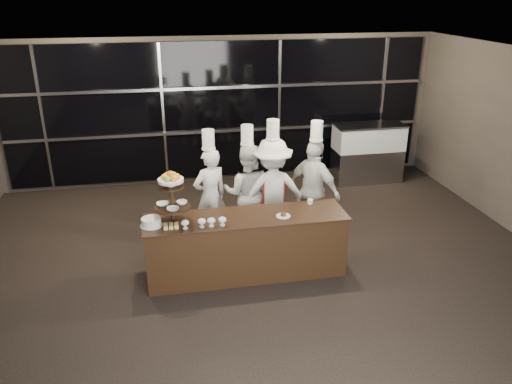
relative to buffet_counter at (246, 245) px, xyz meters
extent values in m
plane|color=black|center=(0.18, -1.05, -0.47)|extent=(10.00, 10.00, 0.00)
plane|color=black|center=(0.18, -1.05, 2.53)|extent=(10.00, 10.00, 0.00)
plane|color=#473F38|center=(0.18, 3.95, 1.03)|extent=(9.00, 0.00, 9.00)
cube|color=black|center=(0.18, 3.89, 1.03)|extent=(8.60, 0.04, 2.80)
cube|color=#A5A5AA|center=(0.18, 3.84, 0.63)|extent=(8.60, 0.06, 0.06)
cube|color=#A5A5AA|center=(0.18, 3.84, 1.53)|extent=(8.60, 0.06, 0.06)
cube|color=#A5A5AA|center=(-3.32, 3.86, 1.03)|extent=(0.05, 0.05, 2.80)
cube|color=#A5A5AA|center=(-1.02, 3.86, 1.03)|extent=(0.05, 0.05, 2.80)
cube|color=#A5A5AA|center=(1.38, 3.86, 1.03)|extent=(0.05, 0.05, 2.80)
cube|color=#A5A5AA|center=(3.68, 3.86, 1.03)|extent=(0.05, 0.05, 2.80)
cube|color=black|center=(0.00, 0.00, -0.02)|extent=(2.80, 0.70, 0.90)
cube|color=black|center=(0.00, 0.00, 0.44)|extent=(2.84, 0.74, 0.03)
cylinder|color=black|center=(-1.00, 0.00, 0.47)|extent=(0.24, 0.24, 0.03)
cylinder|color=black|center=(-1.00, 0.00, 0.80)|extent=(0.06, 0.06, 0.70)
cylinder|color=black|center=(-1.00, 0.00, 0.67)|extent=(0.48, 0.48, 0.02)
cylinder|color=black|center=(-1.00, 0.00, 0.97)|extent=(0.34, 0.34, 0.02)
cylinder|color=white|center=(-1.00, 0.00, 1.02)|extent=(0.10, 0.10, 0.06)
cylinder|color=white|center=(-1.00, 0.00, 1.07)|extent=(0.34, 0.34, 0.04)
sphere|color=orange|center=(-0.92, 0.00, 1.11)|extent=(0.09, 0.09, 0.09)
sphere|color=#5EB92F|center=(-0.96, 0.07, 1.11)|extent=(0.09, 0.09, 0.09)
sphere|color=orange|center=(-1.04, 0.07, 1.11)|extent=(0.09, 0.09, 0.09)
sphere|color=gold|center=(-1.08, 0.00, 1.11)|extent=(0.09, 0.09, 0.09)
sphere|color=#75B22D|center=(-1.04, -0.07, 1.11)|extent=(0.09, 0.09, 0.09)
sphere|color=orange|center=(-0.96, -0.07, 1.11)|extent=(0.09, 0.09, 0.09)
sphere|color=orange|center=(-1.00, 0.00, 1.15)|extent=(0.09, 0.09, 0.09)
imported|color=white|center=(-1.13, 0.06, 0.71)|extent=(0.16, 0.16, 0.04)
imported|color=white|center=(-0.87, 0.06, 0.71)|extent=(0.15, 0.15, 0.05)
imported|color=white|center=(-1.00, -0.12, 0.71)|extent=(0.16, 0.16, 0.04)
cylinder|color=silver|center=(-0.86, -0.22, 0.46)|extent=(0.07, 0.07, 0.01)
cylinder|color=silver|center=(-0.86, -0.22, 0.49)|extent=(0.02, 0.02, 0.05)
ellipsoid|color=silver|center=(-0.86, -0.22, 0.54)|extent=(0.11, 0.11, 0.08)
ellipsoid|color=green|center=(-0.86, -0.22, 0.54)|extent=(0.08, 0.08, 0.05)
cylinder|color=silver|center=(-0.63, -0.22, 0.46)|extent=(0.07, 0.07, 0.01)
cylinder|color=silver|center=(-0.63, -0.22, 0.49)|extent=(0.02, 0.02, 0.05)
ellipsoid|color=silver|center=(-0.63, -0.22, 0.54)|extent=(0.11, 0.11, 0.08)
ellipsoid|color=red|center=(-0.63, -0.22, 0.54)|extent=(0.08, 0.08, 0.05)
cylinder|color=silver|center=(-0.51, -0.22, 0.46)|extent=(0.07, 0.07, 0.01)
cylinder|color=silver|center=(-0.51, -0.22, 0.49)|extent=(0.02, 0.02, 0.05)
ellipsoid|color=silver|center=(-0.51, -0.22, 0.54)|extent=(0.11, 0.11, 0.08)
ellipsoid|color=beige|center=(-0.51, -0.22, 0.54)|extent=(0.08, 0.08, 0.05)
cylinder|color=silver|center=(-0.36, -0.22, 0.46)|extent=(0.07, 0.07, 0.01)
cylinder|color=silver|center=(-0.36, -0.22, 0.49)|extent=(0.02, 0.02, 0.05)
ellipsoid|color=silver|center=(-0.36, -0.22, 0.54)|extent=(0.11, 0.11, 0.08)
ellipsoid|color=#4C3618|center=(-0.36, -0.22, 0.54)|extent=(0.08, 0.08, 0.05)
cylinder|color=white|center=(-1.29, -0.05, 0.46)|extent=(0.30, 0.30, 0.01)
cylinder|color=white|center=(-1.29, -0.05, 0.51)|extent=(0.26, 0.26, 0.10)
cube|color=#DDBF6C|center=(-1.11, -0.20, 0.48)|extent=(0.06, 0.05, 0.05)
cube|color=#DDBF6C|center=(-1.04, -0.20, 0.48)|extent=(0.06, 0.05, 0.05)
cube|color=#DDBF6C|center=(-0.97, -0.20, 0.48)|extent=(0.06, 0.05, 0.05)
cube|color=#DDBF6C|center=(-1.11, -0.13, 0.48)|extent=(0.06, 0.05, 0.05)
cube|color=#DDBF6C|center=(-1.04, -0.13, 0.48)|extent=(0.06, 0.05, 0.05)
cube|color=#DDBF6C|center=(-0.97, -0.13, 0.48)|extent=(0.06, 0.05, 0.05)
cylinder|color=white|center=(0.51, -0.10, 0.46)|extent=(0.20, 0.20, 0.01)
cylinder|color=#4C2814|center=(0.51, -0.10, 0.49)|extent=(0.08, 0.08, 0.04)
cylinder|color=white|center=(1.00, 0.25, 0.49)|extent=(0.08, 0.08, 0.07)
cube|color=#A5A5AA|center=(3.18, 3.25, -0.12)|extent=(1.43, 0.61, 0.70)
cube|color=silver|center=(3.18, 3.25, 0.48)|extent=(1.43, 0.61, 0.50)
cube|color=#FFC67F|center=(3.18, 3.25, 0.48)|extent=(1.33, 0.51, 0.40)
cube|color=#A5A5AA|center=(3.18, 3.25, 0.75)|extent=(1.45, 0.63, 0.04)
imported|color=silver|center=(-0.39, 1.09, 0.33)|extent=(0.68, 0.57, 1.59)
cylinder|color=white|center=(-0.39, 1.09, 1.27)|extent=(0.19, 0.19, 0.30)
cylinder|color=white|center=(-0.39, 1.09, 1.13)|extent=(0.21, 0.21, 0.03)
imported|color=silver|center=(0.21, 1.08, 0.35)|extent=(0.94, 0.82, 1.63)
cylinder|color=white|center=(0.21, 1.08, 1.32)|extent=(0.19, 0.19, 0.30)
cylinder|color=white|center=(0.21, 1.08, 1.17)|extent=(0.21, 0.21, 0.03)
imported|color=white|center=(0.59, 0.95, 0.40)|extent=(1.13, 0.66, 1.73)
cylinder|color=white|center=(0.59, 0.95, 1.42)|extent=(0.19, 0.19, 0.30)
cylinder|color=white|center=(0.59, 0.95, 1.27)|extent=(0.21, 0.21, 0.03)
cube|color=#A41B0C|center=(0.59, 0.83, 0.40)|extent=(0.34, 0.03, 0.65)
imported|color=white|center=(1.26, 0.90, 0.38)|extent=(0.91, 1.05, 1.69)
cylinder|color=white|center=(1.26, 0.90, 1.38)|extent=(0.19, 0.19, 0.30)
cylinder|color=white|center=(1.26, 0.90, 1.23)|extent=(0.21, 0.21, 0.03)
camera|label=1|loc=(-1.05, -6.21, 3.42)|focal=35.00mm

